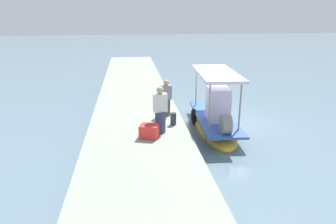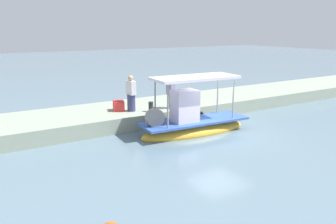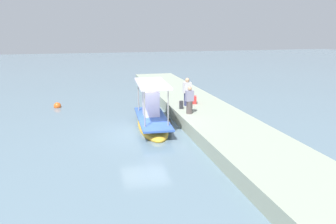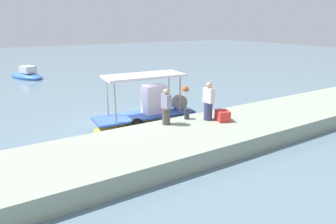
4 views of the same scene
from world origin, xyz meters
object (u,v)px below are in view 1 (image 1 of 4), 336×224
mooring_bollard (173,119)px  fisherman_near_bollard (160,112)px  main_fishing_boat (215,120)px  fisherman_by_crate (166,100)px  cargo_crate (149,131)px

mooring_bollard → fisherman_near_bollard: bearing=-38.2°
fisherman_near_bollard → mooring_bollard: size_ratio=3.61×
fisherman_near_bollard → mooring_bollard: bearing=141.8°
main_fishing_boat → fisherman_by_crate: main_fishing_boat is taller
main_fishing_boat → fisherman_near_bollard: 3.38m
fisherman_near_bollard → main_fishing_boat: bearing=124.7°
main_fishing_boat → mooring_bollard: bearing=-62.6°
fisherman_near_bollard → fisherman_by_crate: size_ratio=1.11×
main_fishing_boat → fisherman_by_crate: (-0.16, -2.18, 0.96)m
main_fishing_boat → fisherman_near_bollard: bearing=-55.3°
fisherman_by_crate → fisherman_near_bollard: bearing=-13.1°
fisherman_by_crate → mooring_bollard: bearing=6.7°
fisherman_near_bollard → mooring_bollard: 1.13m
main_fishing_boat → cargo_crate: (2.31, -3.10, 0.48)m
fisherman_by_crate → cargo_crate: 2.68m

